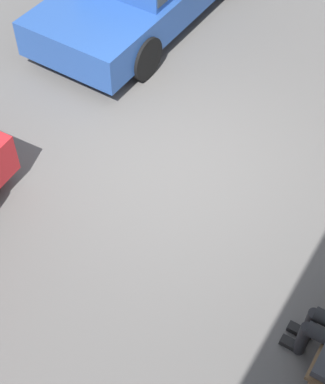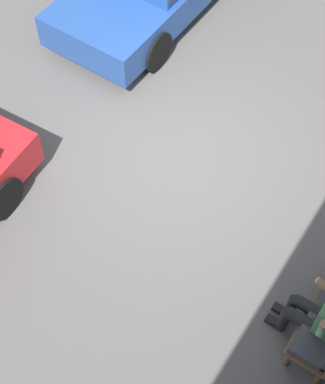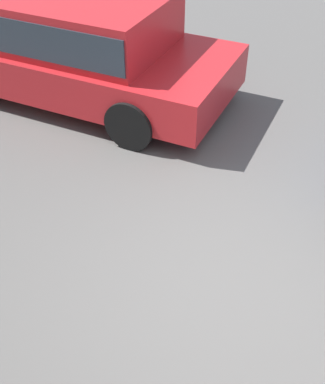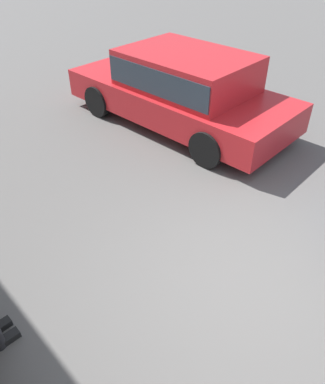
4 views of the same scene
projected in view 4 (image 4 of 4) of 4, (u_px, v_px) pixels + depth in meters
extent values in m
plane|color=#565451|center=(254.00, 289.00, 4.18)|extent=(60.00, 60.00, 0.00)
cube|color=black|center=(7.00, 339.00, 3.66)|extent=(0.10, 0.24, 0.07)
cube|color=red|center=(178.00, 99.00, 7.20)|extent=(4.58, 2.09, 0.54)
cube|color=red|center=(187.00, 71.00, 6.75)|extent=(2.42, 1.75, 0.63)
cube|color=#28333D|center=(187.00, 71.00, 6.75)|extent=(2.37, 1.79, 0.44)
cylinder|color=black|center=(98.00, 101.00, 7.56)|extent=(0.63, 0.21, 0.62)
cylinder|color=black|center=(158.00, 79.00, 8.59)|extent=(0.63, 0.21, 0.62)
cylinder|color=black|center=(207.00, 149.00, 6.04)|extent=(0.63, 0.21, 0.62)
cylinder|color=black|center=(264.00, 115.00, 7.07)|extent=(0.63, 0.21, 0.62)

